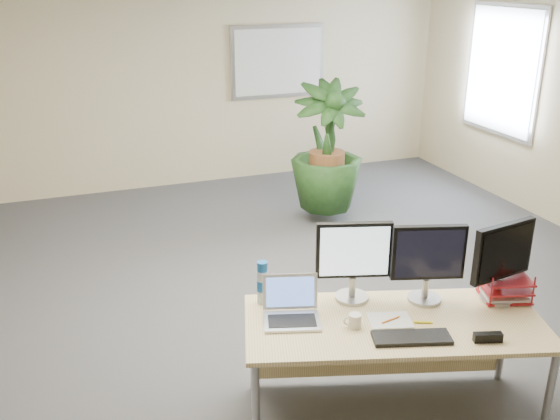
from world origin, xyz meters
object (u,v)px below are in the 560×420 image
object	(u,v)px
laptop	(291,309)
monitor_right	(428,258)
desk	(390,333)
floor_plant	(327,156)
monitor_left	(354,256)

from	to	relation	value
laptop	monitor_right	bearing A→B (deg)	-6.34
desk	laptop	bearing A→B (deg)	165.00
floor_plant	monitor_right	world-z (taller)	floor_plant
floor_plant	monitor_left	world-z (taller)	floor_plant
desk	laptop	world-z (taller)	laptop
floor_plant	laptop	distance (m)	3.37
monitor_left	monitor_right	xyz separation A→B (m)	(0.43, -0.18, -0.01)
floor_plant	laptop	bearing A→B (deg)	-117.89
floor_plant	monitor_left	bearing A→B (deg)	-111.21
desk	laptop	distance (m)	0.66
monitor_right	monitor_left	bearing A→B (deg)	157.44
monitor_left	laptop	xyz separation A→B (m)	(-0.45, -0.08, -0.24)
monitor_left	monitor_right	bearing A→B (deg)	-22.56
monitor_right	desk	bearing A→B (deg)	-167.00
monitor_right	laptop	world-z (taller)	monitor_right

